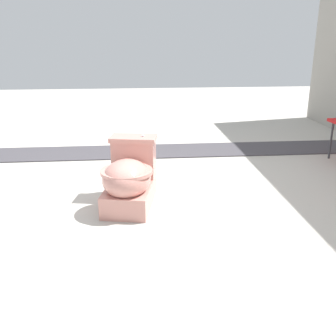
% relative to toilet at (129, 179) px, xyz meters
% --- Properties ---
extents(ground_plane, '(14.00, 14.00, 0.00)m').
position_rel_toilet_xyz_m(ground_plane, '(-0.27, 0.06, -0.22)').
color(ground_plane, '#B7B2A8').
extents(gravel_strip, '(0.56, 8.00, 0.01)m').
position_rel_toilet_xyz_m(gravel_strip, '(-1.49, 0.56, -0.21)').
color(gravel_strip, '#423F44').
rests_on(gravel_strip, ground).
extents(toilet, '(0.69, 0.49, 0.52)m').
position_rel_toilet_xyz_m(toilet, '(0.00, 0.00, 0.00)').
color(toilet, tan).
rests_on(toilet, ground).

